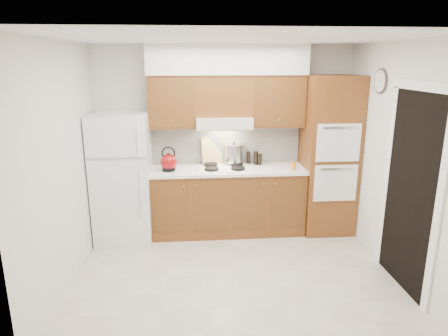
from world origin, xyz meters
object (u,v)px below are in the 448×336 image
at_px(fridge, 123,178).
at_px(stock_pot, 234,154).
at_px(kettle, 169,162).
at_px(oven_cabinet, 329,155).

xyz_separation_m(fridge, stock_pot, (1.53, 0.25, 0.24)).
relative_size(fridge, kettle, 7.75).
height_order(fridge, stock_pot, fridge).
distance_m(oven_cabinet, kettle, 2.22).
xyz_separation_m(oven_cabinet, stock_pot, (-1.31, 0.22, -0.00)).
distance_m(fridge, oven_cabinet, 2.86).
relative_size(kettle, stock_pot, 0.86).
height_order(oven_cabinet, stock_pot, oven_cabinet).
bearing_deg(oven_cabinet, kettle, -179.04).
bearing_deg(stock_pot, kettle, -164.37).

